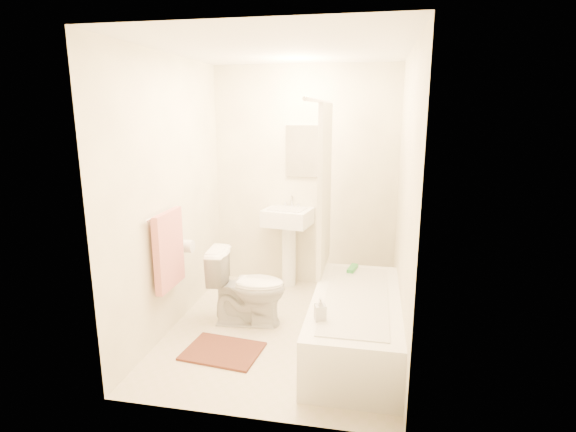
% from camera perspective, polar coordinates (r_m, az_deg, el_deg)
% --- Properties ---
extents(floor, '(2.40, 2.40, 0.00)m').
position_cam_1_polar(floor, '(4.17, -0.68, -14.31)').
color(floor, beige).
rests_on(floor, ground).
extents(ceiling, '(2.40, 2.40, 0.00)m').
position_cam_1_polar(ceiling, '(3.72, -0.78, 20.54)').
color(ceiling, white).
rests_on(ceiling, ground).
extents(wall_back, '(2.00, 0.02, 2.40)m').
position_cam_1_polar(wall_back, '(4.93, 2.11, 4.76)').
color(wall_back, beige).
rests_on(wall_back, ground).
extents(wall_left, '(0.02, 2.40, 2.40)m').
position_cam_1_polar(wall_left, '(4.08, -14.62, 2.56)').
color(wall_left, beige).
rests_on(wall_left, ground).
extents(wall_right, '(0.02, 2.40, 2.40)m').
position_cam_1_polar(wall_right, '(3.70, 14.64, 1.47)').
color(wall_right, beige).
rests_on(wall_right, ground).
extents(mirror, '(0.40, 0.03, 0.55)m').
position_cam_1_polar(mirror, '(4.87, 2.11, 8.21)').
color(mirror, white).
rests_on(mirror, wall_back).
extents(curtain_rod, '(0.03, 1.70, 0.03)m').
position_cam_1_polar(curtain_rod, '(3.74, 4.20, 14.33)').
color(curtain_rod, silver).
rests_on(curtain_rod, wall_back).
extents(shower_curtain, '(0.04, 0.80, 1.55)m').
position_cam_1_polar(shower_curtain, '(4.20, 4.68, 3.51)').
color(shower_curtain, silver).
rests_on(shower_curtain, curtain_rod).
extents(towel_bar, '(0.02, 0.60, 0.02)m').
position_cam_1_polar(towel_bar, '(3.87, -15.57, 0.40)').
color(towel_bar, silver).
rests_on(towel_bar, wall_left).
extents(towel, '(0.06, 0.45, 0.66)m').
position_cam_1_polar(towel, '(3.93, -14.89, -4.17)').
color(towel, '#CC7266').
rests_on(towel, towel_bar).
extents(toilet_paper, '(0.11, 0.12, 0.12)m').
position_cam_1_polar(toilet_paper, '(4.28, -12.69, -3.76)').
color(toilet_paper, white).
rests_on(toilet_paper, wall_left).
extents(toilet, '(0.74, 0.45, 0.69)m').
position_cam_1_polar(toilet, '(4.19, -5.16, -8.98)').
color(toilet, silver).
rests_on(toilet, floor).
extents(sink, '(0.55, 0.47, 0.96)m').
position_cam_1_polar(sink, '(4.98, 0.02, -3.63)').
color(sink, white).
rests_on(sink, floor).
extents(bathtub, '(0.70, 1.60, 0.45)m').
position_cam_1_polar(bathtub, '(3.82, 8.55, -13.34)').
color(bathtub, white).
rests_on(bathtub, floor).
extents(bath_mat, '(0.65, 0.52, 0.02)m').
position_cam_1_polar(bath_mat, '(3.87, -8.27, -16.62)').
color(bath_mat, '#542D23').
rests_on(bath_mat, floor).
extents(soap_bottle, '(0.10, 0.10, 0.17)m').
position_cam_1_polar(soap_bottle, '(3.30, 4.12, -11.70)').
color(soap_bottle, white).
rests_on(soap_bottle, bathtub).
extents(scrub_brush, '(0.10, 0.21, 0.04)m').
position_cam_1_polar(scrub_brush, '(4.31, 8.19, -6.65)').
color(scrub_brush, green).
rests_on(scrub_brush, bathtub).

